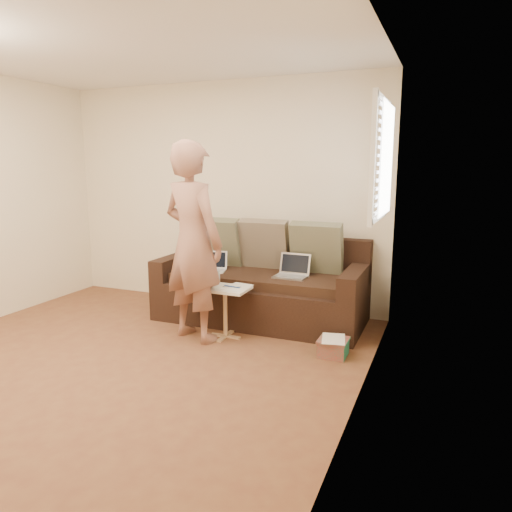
% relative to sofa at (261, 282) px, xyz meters
% --- Properties ---
extents(floor, '(4.50, 4.50, 0.00)m').
position_rel_sofa_xyz_m(floor, '(-0.70, -1.77, -0.42)').
color(floor, brown).
rests_on(floor, ground).
extents(ceiling, '(4.50, 4.50, 0.00)m').
position_rel_sofa_xyz_m(ceiling, '(-0.70, -1.77, 2.18)').
color(ceiling, white).
rests_on(ceiling, wall_back).
extents(wall_back, '(4.00, 0.00, 4.00)m').
position_rel_sofa_xyz_m(wall_back, '(-0.70, 0.48, 0.87)').
color(wall_back, beige).
rests_on(wall_back, ground).
extents(wall_right, '(0.00, 4.50, 4.50)m').
position_rel_sofa_xyz_m(wall_right, '(1.30, -1.77, 0.87)').
color(wall_right, beige).
rests_on(wall_right, ground).
extents(window_blinds, '(0.12, 0.88, 1.08)m').
position_rel_sofa_xyz_m(window_blinds, '(1.25, -0.27, 1.28)').
color(window_blinds, white).
rests_on(window_blinds, wall_right).
extents(sofa, '(2.20, 0.95, 0.85)m').
position_rel_sofa_xyz_m(sofa, '(0.00, 0.00, 0.00)').
color(sofa, black).
rests_on(sofa, ground).
extents(pillow_left, '(0.55, 0.29, 0.57)m').
position_rel_sofa_xyz_m(pillow_left, '(-0.60, 0.19, 0.37)').
color(pillow_left, '#5D6147').
rests_on(pillow_left, sofa).
extents(pillow_mid, '(0.55, 0.27, 0.57)m').
position_rel_sofa_xyz_m(pillow_mid, '(-0.05, 0.25, 0.37)').
color(pillow_mid, '#6A5F4C').
rests_on(pillow_mid, sofa).
extents(pillow_right, '(0.55, 0.28, 0.57)m').
position_rel_sofa_xyz_m(pillow_right, '(0.55, 0.22, 0.37)').
color(pillow_right, '#5D6147').
rests_on(pillow_right, sofa).
extents(laptop_silver, '(0.34, 0.25, 0.22)m').
position_rel_sofa_xyz_m(laptop_silver, '(0.36, -0.08, 0.10)').
color(laptop_silver, '#B7BABC').
rests_on(laptop_silver, sofa).
extents(laptop_white, '(0.33, 0.28, 0.21)m').
position_rel_sofa_xyz_m(laptop_white, '(-0.52, -0.13, 0.10)').
color(laptop_white, white).
rests_on(laptop_white, sofa).
extents(person, '(0.79, 0.65, 1.89)m').
position_rel_sofa_xyz_m(person, '(-0.39, -0.75, 0.52)').
color(person, '#945850').
rests_on(person, ground).
extents(side_table, '(0.46, 0.32, 0.50)m').
position_rel_sofa_xyz_m(side_table, '(-0.12, -0.62, -0.17)').
color(side_table, silver).
rests_on(side_table, ground).
extents(drinking_glass, '(0.07, 0.07, 0.12)m').
position_rel_sofa_xyz_m(drinking_glass, '(-0.26, -0.52, 0.14)').
color(drinking_glass, silver).
rests_on(drinking_glass, side_table).
extents(scissors, '(0.19, 0.13, 0.02)m').
position_rel_sofa_xyz_m(scissors, '(-0.05, -0.61, 0.09)').
color(scissors, silver).
rests_on(scissors, side_table).
extents(paper_on_table, '(0.25, 0.33, 0.00)m').
position_rel_sofa_xyz_m(paper_on_table, '(-0.02, -0.58, 0.08)').
color(paper_on_table, white).
rests_on(paper_on_table, side_table).
extents(striped_box, '(0.25, 0.25, 0.16)m').
position_rel_sofa_xyz_m(striped_box, '(0.96, -0.69, -0.34)').
color(striped_box, red).
rests_on(striped_box, ground).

